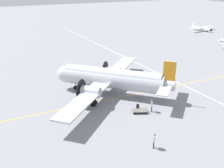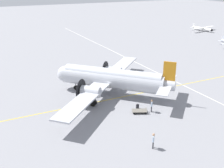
{
  "view_description": "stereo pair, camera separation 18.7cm",
  "coord_description": "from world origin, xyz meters",
  "px_view_note": "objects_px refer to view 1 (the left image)",
  "views": [
    {
      "loc": [
        17.28,
        33.97,
        16.13
      ],
      "look_at": [
        0.0,
        0.0,
        1.69
      ],
      "focal_mm": 45.0,
      "sensor_mm": 36.0,
      "label": 1
    },
    {
      "loc": [
        17.11,
        34.06,
        16.13
      ],
      "look_at": [
        0.0,
        0.0,
        1.69
      ],
      "focal_mm": 45.0,
      "sensor_mm": 36.0,
      "label": 2
    }
  ],
  "objects_px": {
    "crew_foreground": "(154,139)",
    "airliner_main": "(109,78)",
    "baggage_cart": "(140,111)",
    "suitcase_near_door": "(138,106)",
    "light_aircraft_taxiing": "(202,28)",
    "passenger_boarding": "(152,104)"
  },
  "relations": [
    {
      "from": "airliner_main",
      "to": "suitcase_near_door",
      "type": "bearing_deg",
      "value": 147.81
    },
    {
      "from": "crew_foreground",
      "to": "suitcase_near_door",
      "type": "bearing_deg",
      "value": 17.71
    },
    {
      "from": "light_aircraft_taxiing",
      "to": "passenger_boarding",
      "type": "bearing_deg",
      "value": -58.52
    },
    {
      "from": "baggage_cart",
      "to": "suitcase_near_door",
      "type": "bearing_deg",
      "value": -85.18
    },
    {
      "from": "crew_foreground",
      "to": "baggage_cart",
      "type": "relative_size",
      "value": 0.78
    },
    {
      "from": "passenger_boarding",
      "to": "suitcase_near_door",
      "type": "distance_m",
      "value": 2.09
    },
    {
      "from": "airliner_main",
      "to": "light_aircraft_taxiing",
      "type": "height_order",
      "value": "airliner_main"
    },
    {
      "from": "suitcase_near_door",
      "to": "baggage_cart",
      "type": "distance_m",
      "value": 1.26
    },
    {
      "from": "suitcase_near_door",
      "to": "airliner_main",
      "type": "bearing_deg",
      "value": -78.5
    },
    {
      "from": "passenger_boarding",
      "to": "suitcase_near_door",
      "type": "xyz_separation_m",
      "value": [
        1.09,
        -1.63,
        -0.73
      ]
    },
    {
      "from": "suitcase_near_door",
      "to": "light_aircraft_taxiing",
      "type": "distance_m",
      "value": 63.11
    },
    {
      "from": "light_aircraft_taxiing",
      "to": "baggage_cart",
      "type": "bearing_deg",
      "value": -59.7
    },
    {
      "from": "suitcase_near_door",
      "to": "light_aircraft_taxiing",
      "type": "relative_size",
      "value": 0.06
    },
    {
      "from": "airliner_main",
      "to": "suitcase_near_door",
      "type": "xyz_separation_m",
      "value": [
        -1.22,
        5.97,
        -2.24
      ]
    },
    {
      "from": "airliner_main",
      "to": "passenger_boarding",
      "type": "bearing_deg",
      "value": 153.15
    },
    {
      "from": "suitcase_near_door",
      "to": "light_aircraft_taxiing",
      "type": "xyz_separation_m",
      "value": [
        -49.03,
        -39.73,
        0.53
      ]
    },
    {
      "from": "passenger_boarding",
      "to": "baggage_cart",
      "type": "distance_m",
      "value": 1.74
    },
    {
      "from": "light_aircraft_taxiing",
      "to": "airliner_main",
      "type": "bearing_deg",
      "value": -65.41
    },
    {
      "from": "passenger_boarding",
      "to": "baggage_cart",
      "type": "bearing_deg",
      "value": 116.33
    },
    {
      "from": "crew_foreground",
      "to": "suitcase_near_door",
      "type": "xyz_separation_m",
      "value": [
        -3.44,
        -8.58,
        -0.73
      ]
    },
    {
      "from": "crew_foreground",
      "to": "airliner_main",
      "type": "bearing_deg",
      "value": 30.86
    },
    {
      "from": "crew_foreground",
      "to": "baggage_cart",
      "type": "height_order",
      "value": "crew_foreground"
    }
  ]
}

